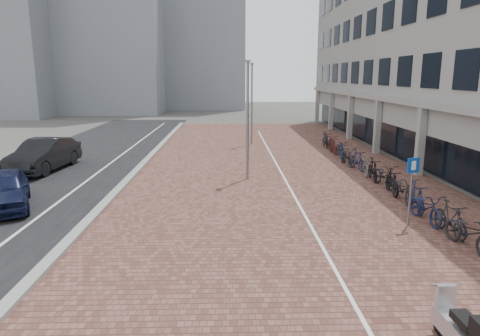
% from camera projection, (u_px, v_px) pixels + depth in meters
% --- Properties ---
extents(ground, '(140.00, 140.00, 0.00)m').
position_uv_depth(ground, '(247.00, 268.00, 10.74)').
color(ground, '#474442').
rests_on(ground, ground).
extents(plaza_brick, '(14.50, 42.00, 0.04)m').
position_uv_depth(plaza_brick, '(274.00, 167.00, 22.52)').
color(plaza_brick, brown).
rests_on(plaza_brick, ground).
extents(street_asphalt, '(8.00, 50.00, 0.03)m').
position_uv_depth(street_asphalt, '(65.00, 169.00, 22.21)').
color(street_asphalt, black).
rests_on(street_asphalt, ground).
extents(curb, '(0.35, 42.00, 0.14)m').
position_uv_depth(curb, '(140.00, 167.00, 22.31)').
color(curb, gray).
rests_on(curb, ground).
extents(lane_line, '(0.12, 44.00, 0.00)m').
position_uv_depth(lane_line, '(104.00, 168.00, 22.26)').
color(lane_line, white).
rests_on(lane_line, street_asphalt).
extents(parking_line, '(0.10, 30.00, 0.00)m').
position_uv_depth(parking_line, '(278.00, 167.00, 22.52)').
color(parking_line, white).
rests_on(parking_line, plaza_brick).
extents(office_building, '(8.40, 40.00, 15.00)m').
position_uv_depth(office_building, '(455.00, 12.00, 24.93)').
color(office_building, gray).
rests_on(office_building, ground).
extents(bg_towers, '(33.00, 23.00, 32.00)m').
position_uv_depth(bg_towers, '(121.00, 3.00, 55.17)').
color(bg_towers, gray).
rests_on(bg_towers, ground).
extents(car_navy, '(3.20, 4.46, 1.41)m').
position_uv_depth(car_navy, '(4.00, 190.00, 15.49)').
color(car_navy, '#0E1433').
rests_on(car_navy, ground).
extents(car_dark, '(2.26, 5.12, 1.64)m').
position_uv_depth(car_dark, '(44.00, 155.00, 21.64)').
color(car_dark, black).
rests_on(car_dark, ground).
extents(scooter_front, '(0.50, 1.58, 1.09)m').
position_uv_depth(scooter_front, '(460.00, 328.00, 7.27)').
color(scooter_front, '#B2B2B7').
rests_on(scooter_front, ground).
extents(parking_sign, '(0.45, 0.21, 2.27)m').
position_uv_depth(parking_sign, '(412.00, 182.00, 13.41)').
color(parking_sign, slate).
rests_on(parking_sign, ground).
extents(lamp_near, '(0.12, 0.12, 5.40)m').
position_uv_depth(lamp_near, '(248.00, 122.00, 19.45)').
color(lamp_near, slate).
rests_on(lamp_near, ground).
extents(lamp_far, '(0.12, 0.12, 5.58)m').
position_uv_depth(lamp_far, '(252.00, 105.00, 29.50)').
color(lamp_far, gray).
rests_on(lamp_far, ground).
extents(bike_row, '(1.33, 20.46, 1.05)m').
position_uv_depth(bike_row, '(364.00, 165.00, 20.77)').
color(bike_row, black).
rests_on(bike_row, ground).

